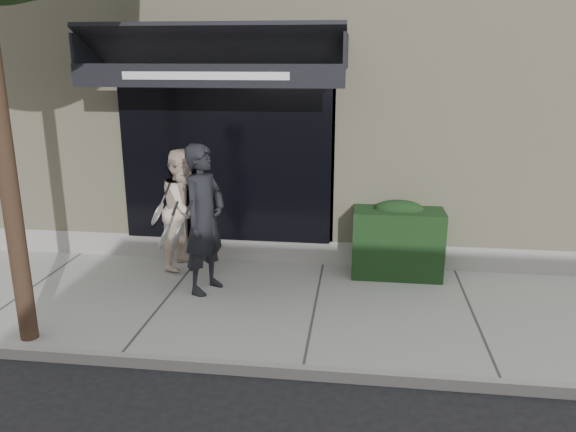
# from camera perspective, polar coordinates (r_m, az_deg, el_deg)

# --- Properties ---
(ground) EXTENTS (80.00, 80.00, 0.00)m
(ground) POSITION_cam_1_polar(r_m,az_deg,el_deg) (7.48, 2.76, -9.86)
(ground) COLOR black
(ground) RESTS_ON ground
(sidewalk) EXTENTS (20.00, 3.00, 0.12)m
(sidewalk) POSITION_cam_1_polar(r_m,az_deg,el_deg) (7.45, 2.77, -9.45)
(sidewalk) COLOR gray
(sidewalk) RESTS_ON ground
(curb) EXTENTS (20.00, 0.10, 0.14)m
(curb) POSITION_cam_1_polar(r_m,az_deg,el_deg) (6.09, 1.52, -15.57)
(curb) COLOR gray
(curb) RESTS_ON ground
(building_facade) EXTENTS (14.30, 8.04, 5.64)m
(building_facade) POSITION_cam_1_polar(r_m,az_deg,el_deg) (11.70, 4.96, 13.33)
(building_facade) COLOR #BCB590
(building_facade) RESTS_ON ground
(hedge) EXTENTS (1.30, 0.70, 1.14)m
(hedge) POSITION_cam_1_polar(r_m,az_deg,el_deg) (8.40, 11.04, -2.37)
(hedge) COLOR black
(hedge) RESTS_ON sidewalk
(pedestrian_front) EXTENTS (0.90, 0.95, 2.04)m
(pedestrian_front) POSITION_cam_1_polar(r_m,az_deg,el_deg) (7.62, -8.52, -0.35)
(pedestrian_front) COLOR black
(pedestrian_front) RESTS_ON sidewalk
(pedestrian_back) EXTENTS (0.87, 1.02, 1.82)m
(pedestrian_back) POSITION_cam_1_polar(r_m,az_deg,el_deg) (8.62, -10.42, 0.72)
(pedestrian_back) COLOR beige
(pedestrian_back) RESTS_ON sidewalk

